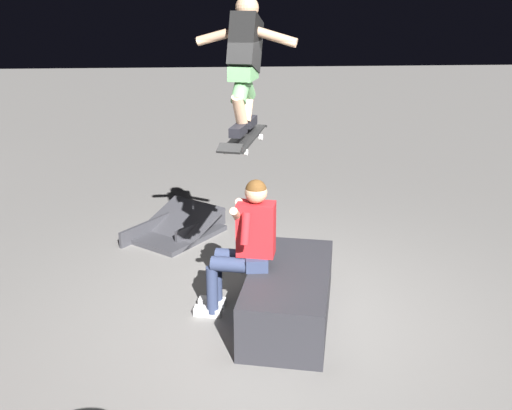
# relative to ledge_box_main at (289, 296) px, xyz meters

# --- Properties ---
(ground_plane) EXTENTS (40.00, 40.00, 0.00)m
(ground_plane) POSITION_rel_ledge_box_main_xyz_m (0.12, 0.15, -0.25)
(ground_plane) COLOR slate
(ledge_box_main) EXTENTS (1.65, 1.06, 0.51)m
(ledge_box_main) POSITION_rel_ledge_box_main_xyz_m (0.00, 0.00, 0.00)
(ledge_box_main) COLOR #28282D
(ledge_box_main) RESTS_ON ground
(person_sitting_on_ledge) EXTENTS (0.59, 0.78, 1.34)m
(person_sitting_on_ledge) POSITION_rel_ledge_box_main_xyz_m (0.15, 0.40, 0.50)
(person_sitting_on_ledge) COLOR #2D3856
(person_sitting_on_ledge) RESTS_ON ground
(skateboard) EXTENTS (1.03, 0.50, 0.13)m
(skateboard) POSITION_rel_ledge_box_main_xyz_m (0.30, 0.39, 1.42)
(skateboard) COLOR black
(skater_airborne) EXTENTS (0.64, 0.87, 1.12)m
(skater_airborne) POSITION_rel_ledge_box_main_xyz_m (0.35, 0.37, 2.10)
(skater_airborne) COLOR black
(kicker_ramp) EXTENTS (1.35, 1.32, 0.41)m
(kicker_ramp) POSITION_rel_ledge_box_main_xyz_m (2.12, 1.18, -0.19)
(kicker_ramp) COLOR #38383D
(kicker_ramp) RESTS_ON ground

